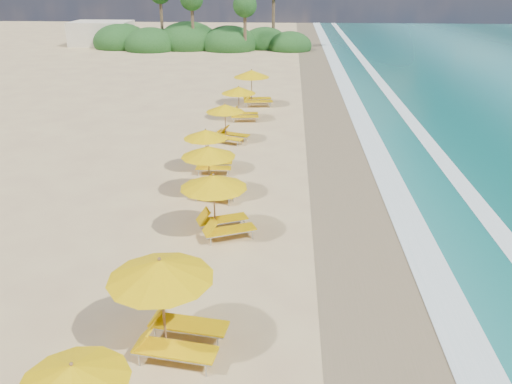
% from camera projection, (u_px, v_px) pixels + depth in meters
% --- Properties ---
extents(ground, '(160.00, 160.00, 0.00)m').
position_uv_depth(ground, '(256.00, 223.00, 18.77)').
color(ground, tan).
rests_on(ground, ground).
extents(wet_sand, '(4.00, 160.00, 0.01)m').
position_uv_depth(wet_sand, '(368.00, 226.00, 18.53)').
color(wet_sand, '#7F694C').
rests_on(wet_sand, ground).
extents(surf_foam, '(4.00, 160.00, 0.01)m').
position_uv_depth(surf_foam, '(445.00, 227.00, 18.36)').
color(surf_foam, white).
rests_on(surf_foam, ground).
extents(station_3, '(2.92, 2.77, 2.49)m').
position_uv_depth(station_3, '(170.00, 300.00, 11.96)').
color(station_3, olive).
rests_on(station_3, ground).
extents(station_4, '(2.97, 2.94, 2.28)m').
position_uv_depth(station_4, '(219.00, 201.00, 17.41)').
color(station_4, olive).
rests_on(station_4, ground).
extents(station_5, '(2.70, 2.61, 2.18)m').
position_uv_depth(station_5, '(213.00, 168.00, 20.43)').
color(station_5, olive).
rests_on(station_5, ground).
extents(station_6, '(2.22, 2.06, 2.01)m').
position_uv_depth(station_6, '(210.00, 148.00, 23.14)').
color(station_6, olive).
rests_on(station_6, ground).
extents(station_7, '(2.65, 2.61, 2.05)m').
position_uv_depth(station_7, '(228.00, 121.00, 27.29)').
color(station_7, olive).
rests_on(station_7, ground).
extents(station_8, '(2.40, 2.26, 2.11)m').
position_uv_depth(station_8, '(242.00, 101.00, 31.27)').
color(station_8, olive).
rests_on(station_8, ground).
extents(station_9, '(2.87, 2.72, 2.45)m').
position_uv_depth(station_9, '(254.00, 85.00, 34.67)').
color(station_9, olive).
rests_on(station_9, ground).
extents(treeline, '(25.80, 8.80, 9.74)m').
position_uv_depth(treeline, '(196.00, 40.00, 60.79)').
color(treeline, '#163D14').
rests_on(treeline, ground).
extents(beach_building, '(7.00, 5.00, 2.80)m').
position_uv_depth(beach_building, '(102.00, 33.00, 63.64)').
color(beach_building, beige).
rests_on(beach_building, ground).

